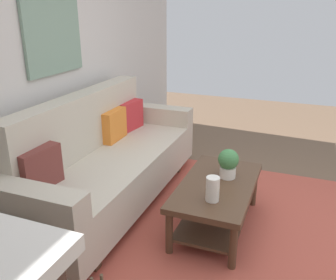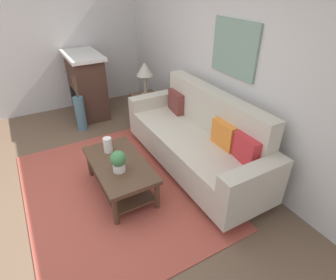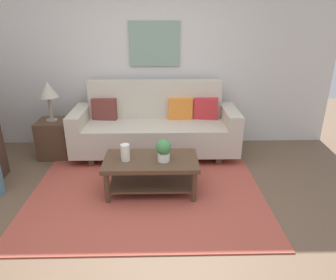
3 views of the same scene
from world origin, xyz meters
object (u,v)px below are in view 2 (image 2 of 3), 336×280
Objects in this scene: table_lamp at (145,70)px; framed_painting at (234,49)px; throw_pillow_maroon at (176,102)px; coffee_table at (120,170)px; fireplace at (87,85)px; couch at (197,140)px; floor_vase at (81,114)px; throw_pillow_orange at (224,134)px; tabletop_vase at (108,145)px; throw_pillow_crimson at (246,149)px; side_table at (146,110)px; potted_plant_tabletop at (118,161)px.

framed_painting is at bearing 18.71° from table_lamp.
throw_pillow_maroon reaches higher than coffee_table.
fireplace reaches higher than coffee_table.
table_lamp is (-1.50, -0.04, 0.56)m from couch.
throw_pillow_orange is at bearing 28.62° from floor_vase.
table_lamp is at bearing 70.33° from floor_vase.
floor_vase is 2.77m from framed_painting.
fireplace is (-0.93, -0.76, -0.41)m from table_lamp.
table_lamp is 1.69m from framed_painting.
tabletop_vase is 1.57m from floor_vase.
coffee_table is (-0.80, -1.22, -0.37)m from throw_pillow_crimson.
throw_pillow_maroon is 1.23m from framed_painting.
side_table is 0.71m from table_lamp.
framed_painting is at bearing 94.05° from potted_plant_tabletop.
floor_vase is at bearing -109.67° from table_lamp.
potted_plant_tabletop is 0.23× the size of fireplace.
throw_pillow_maroon is 0.64× the size of side_table.
floor_vase is (-1.85, -0.01, -0.01)m from coffee_table.
framed_painting reaches higher than fireplace.
throw_pillow_orange is 1.45m from tabletop_vase.
floor_vase is at bearing -109.67° from side_table.
framed_painting reaches higher than side_table.
side_table is at bearing -175.77° from throw_pillow_crimson.
floor_vase is at bearing -179.64° from coffee_table.
framed_painting is at bearing 18.71° from side_table.
couch is at bearing 1.63° from side_table.
coffee_table is 4.20× the size of potted_plant_tabletop.
floor_vase is (-2.26, -1.23, -0.38)m from throw_pillow_orange.
tabletop_vase is 0.75× the size of potted_plant_tabletop.
table_lamp is (-2.26, -0.17, 0.31)m from throw_pillow_crimson.
throw_pillow_crimson is at bearing 9.30° from couch.
throw_pillow_crimson is at bearing 56.93° from coffee_table.
tabletop_vase is (-0.33, -1.13, 0.10)m from couch.
couch is 2.18× the size of coffee_table.
tabletop_vase is 0.17× the size of fireplace.
table_lamp is at bearing -174.92° from throw_pillow_orange.
table_lamp reaches higher than tabletop_vase.
floor_vase is (-1.88, -1.11, -0.13)m from couch.
throw_pillow_crimson is at bearing 63.12° from potted_plant_tabletop.
throw_pillow_orange is 1.37× the size of potted_plant_tabletop.
potted_plant_tabletop is (-0.27, -1.27, -0.11)m from throw_pillow_orange.
side_table reaches higher than coffee_table.
throw_pillow_crimson reaches higher than coffee_table.
fireplace reaches higher than throw_pillow_maroon.
throw_pillow_orange is 1.91m from table_lamp.
potted_plant_tabletop is 2.00m from table_lamp.
fireplace is 1.53× the size of framed_painting.
table_lamp reaches higher than side_table.
tabletop_vase is (-0.29, -0.03, 0.21)m from coffee_table.
throw_pillow_orange is at bearing 5.08° from table_lamp.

